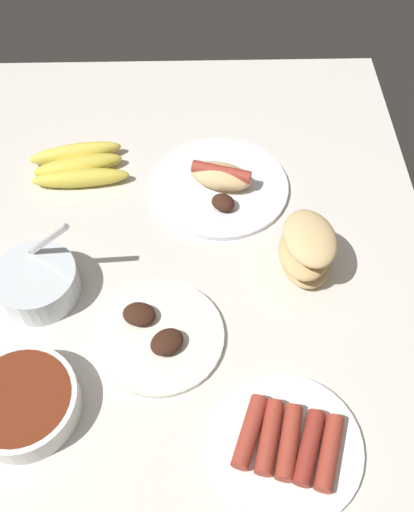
# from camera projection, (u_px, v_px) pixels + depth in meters

# --- Properties ---
(ground_plane) EXTENTS (1.20, 0.90, 0.03)m
(ground_plane) POSITION_uv_depth(u_px,v_px,m) (180.00, 277.00, 0.97)
(ground_plane) COLOR silver
(bread_stack) EXTENTS (0.13, 0.10, 0.11)m
(bread_stack) POSITION_uv_depth(u_px,v_px,m) (306.00, 250.00, 0.91)
(bread_stack) COLOR tan
(bread_stack) RESTS_ON ground_plane
(plate_grilled_meat) EXTENTS (0.20, 0.20, 0.03)m
(plate_grilled_meat) POSITION_uv_depth(u_px,v_px,m) (159.00, 335.00, 0.87)
(plate_grilled_meat) COLOR white
(plate_grilled_meat) RESTS_ON ground_plane
(plate_hotdog_assembled) EXTENTS (0.26, 0.26, 0.06)m
(plate_hotdog_assembled) POSITION_uv_depth(u_px,v_px,m) (221.00, 183.00, 1.05)
(plate_hotdog_assembled) COLOR white
(plate_hotdog_assembled) RESTS_ON ground_plane
(bowl_chili) EXTENTS (0.16, 0.16, 0.05)m
(bowl_chili) POSITION_uv_depth(u_px,v_px,m) (23.00, 402.00, 0.79)
(bowl_chili) COLOR white
(bowl_chili) RESTS_ON ground_plane
(bowl_coleslaw) EXTENTS (0.14, 0.14, 0.15)m
(bowl_coleslaw) POSITION_uv_depth(u_px,v_px,m) (37.00, 281.00, 0.90)
(bowl_coleslaw) COLOR silver
(bowl_coleslaw) RESTS_ON ground_plane
(plate_sausages) EXTENTS (0.21, 0.21, 0.04)m
(plate_sausages) POSITION_uv_depth(u_px,v_px,m) (288.00, 444.00, 0.77)
(plate_sausages) COLOR white
(plate_sausages) RESTS_ON ground_plane
(banana_bunch) EXTENTS (0.13, 0.20, 0.04)m
(banana_bunch) POSITION_uv_depth(u_px,v_px,m) (78.00, 165.00, 1.08)
(banana_bunch) COLOR gold
(banana_bunch) RESTS_ON ground_plane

